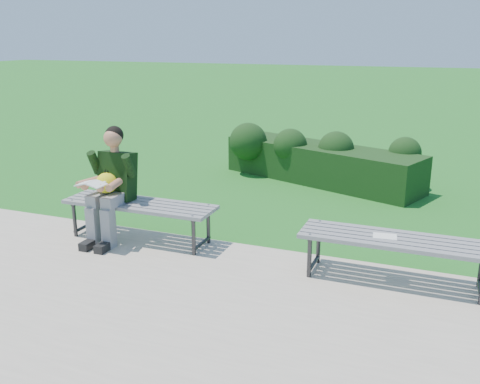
# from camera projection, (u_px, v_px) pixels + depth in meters

# --- Properties ---
(ground) EXTENTS (80.00, 80.00, 0.00)m
(ground) POSITION_uv_depth(u_px,v_px,m) (270.00, 249.00, 6.01)
(ground) COLOR #377B18
(ground) RESTS_ON ground
(walkway) EXTENTS (30.00, 3.50, 0.02)m
(walkway) POSITION_uv_depth(u_px,v_px,m) (204.00, 323.00, 4.44)
(walkway) COLOR #C1B4A1
(walkway) RESTS_ON ground
(hedge) EXTENTS (3.45, 1.97, 0.89)m
(hedge) POSITION_uv_depth(u_px,v_px,m) (315.00, 158.00, 8.77)
(hedge) COLOR #19400F
(hedge) RESTS_ON ground
(bench_left) EXTENTS (1.80, 0.50, 0.46)m
(bench_left) POSITION_uv_depth(u_px,v_px,m) (140.00, 207.00, 6.15)
(bench_left) COLOR gray
(bench_left) RESTS_ON walkway
(bench_right) EXTENTS (1.80, 0.50, 0.46)m
(bench_right) POSITION_uv_depth(u_px,v_px,m) (395.00, 243.00, 5.07)
(bench_right) COLOR gray
(bench_right) RESTS_ON walkway
(seated_boy) EXTENTS (0.56, 0.76, 1.31)m
(seated_boy) POSITION_uv_depth(u_px,v_px,m) (111.00, 182.00, 6.08)
(seated_boy) COLOR slate
(seated_boy) RESTS_ON walkway
(paper_sheet) EXTENTS (0.24, 0.18, 0.01)m
(paper_sheet) POSITION_uv_depth(u_px,v_px,m) (385.00, 236.00, 5.09)
(paper_sheet) COLOR white
(paper_sheet) RESTS_ON bench_right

